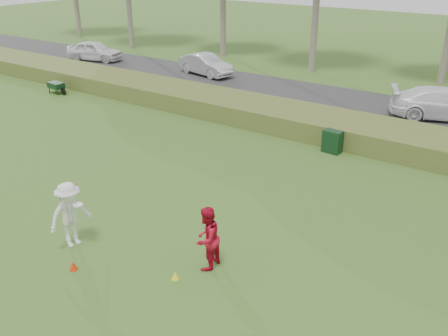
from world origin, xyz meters
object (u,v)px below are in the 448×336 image
Objects in this scene: utility_cabinet at (332,142)px; car_right at (445,104)px; car_left at (95,51)px; player_white at (70,215)px; cone_yellow at (175,275)px; player_red at (207,238)px; cone_orange at (73,266)px; car_mid at (206,65)px.

utility_cabinet is 7.56m from car_right.
car_left is at bearing 68.68° from car_right.
cone_yellow is (3.41, 0.39, -0.85)m from player_white.
cone_yellow is at bearing -26.76° from player_red.
utility_cabinet reaches higher than cone_orange.
utility_cabinet is 22.57m from car_left.
car_right is (2.70, 7.06, 0.33)m from utility_cabinet.
car_left is 24.27m from car_right.
player_red is at bearing -82.13° from utility_cabinet.
cone_yellow is at bearing -84.40° from utility_cabinet.
car_right is at bearing 75.17° from cone_orange.
car_left reaches higher than cone_yellow.
car_mid reaches higher than cone_yellow.
cone_yellow is 0.23× the size of utility_cabinet.
cone_orange is at bearing -118.90° from player_white.
car_left is (-22.16, 16.03, -0.12)m from player_red.
player_red is 7.17× the size of cone_orange.
player_red reaches higher than cone_yellow.
utility_cabinet is at bearing 91.34° from cone_yellow.
car_mid is at bearing -99.50° from car_left.
player_red is at bearing 36.95° from cone_orange.
player_red is 16.57m from car_right.
car_left is 9.45m from car_mid.
cone_orange is 21.62m from car_mid.
player_white is 0.48× the size of car_mid.
cone_orange is 0.06× the size of car_left.
cone_yellow is at bearing -133.11° from car_mid.
cone_yellow is at bearing 26.45° from cone_orange.
car_left is 1.02× the size of car_mid.
cone_yellow is at bearing -71.78° from player_white.
player_white is at bearing -141.65° from car_mid.
player_red is 8.09× the size of cone_yellow.
utility_cabinet is at bearing 178.40° from player_red.
car_mid is (9.39, 1.04, -0.04)m from car_left.
player_white is 0.38× the size of car_right.
utility_cabinet is (-0.59, 9.38, -0.41)m from player_red.
player_white is 1.10× the size of player_red.
utility_cabinet is (-0.24, 10.27, 0.36)m from cone_yellow.
cone_orange is at bearing -58.26° from player_red.
car_mid is 0.79× the size of car_right.
player_white is 18.67m from car_right.
player_red is 1.88× the size of utility_cabinet.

